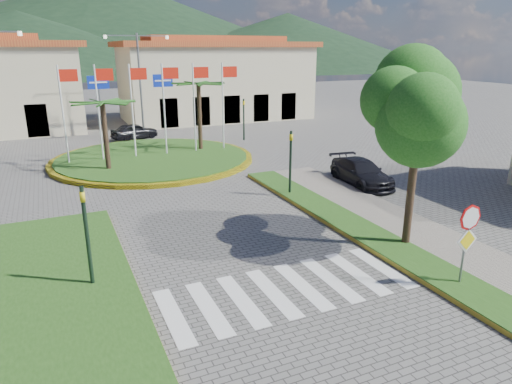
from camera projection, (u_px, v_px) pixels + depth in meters
name	position (u px, v px, depth m)	size (l,w,h in m)	color
ground	(369.00, 373.00, 10.15)	(160.00, 160.00, 0.00)	#5F5D5A
sidewalk_right	(485.00, 277.00, 14.23)	(4.00, 28.00, 0.15)	gray
verge_right	(456.00, 285.00, 13.75)	(1.60, 28.00, 0.18)	#224B15
median_left	(46.00, 303.00, 12.77)	(5.00, 14.00, 0.18)	#224B15
crosswalk	(285.00, 290.00, 13.62)	(8.00, 3.00, 0.01)	silver
roundabout_island	(154.00, 158.00, 29.20)	(12.70, 12.70, 6.00)	yellow
stop_sign	(468.00, 232.00, 13.24)	(0.80, 0.11, 2.65)	slate
deciduous_tree	(420.00, 103.00, 15.10)	(3.60, 3.60, 6.80)	black
traffic_light_left	(86.00, 228.00, 13.16)	(0.15, 0.18, 3.20)	black
traffic_light_right	(291.00, 157.00, 21.76)	(0.15, 0.18, 3.20)	black
traffic_light_far	(244.00, 115.00, 35.29)	(0.18, 0.15, 3.20)	black
direction_sign_west	(99.00, 94.00, 35.19)	(1.60, 0.14, 5.20)	slate
direction_sign_east	(163.00, 91.00, 37.16)	(1.60, 0.14, 5.20)	slate
street_lamp_centre	(140.00, 81.00, 35.24)	(4.80, 0.16, 8.00)	slate
building_right	(215.00, 79.00, 45.91)	(19.08, 9.54, 8.05)	beige
hill_far_mid	(105.00, 23.00, 150.47)	(180.00, 180.00, 30.00)	black
hill_far_east	(287.00, 42.00, 152.24)	(120.00, 120.00, 18.00)	black
hill_near_back	(21.00, 44.00, 116.67)	(110.00, 110.00, 16.00)	black
car_dark_a	(134.00, 131.00, 36.11)	(1.47, 3.66, 1.25)	black
car_dark_b	(187.00, 115.00, 44.54)	(1.42, 4.07, 1.34)	black
car_side_right	(361.00, 172.00, 24.02)	(1.83, 4.51, 1.31)	black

